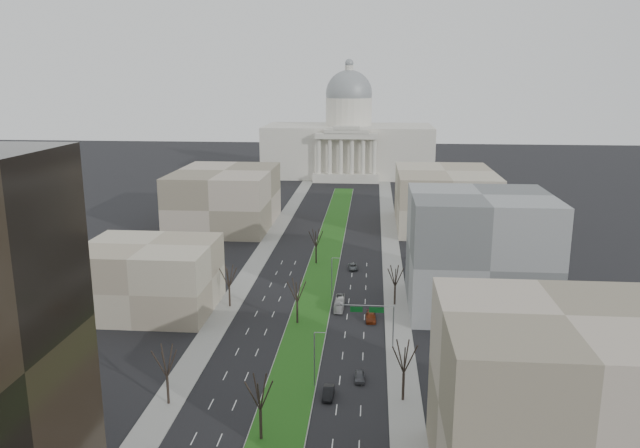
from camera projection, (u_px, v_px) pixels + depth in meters
The scene contains 25 objects.
ground at pixel (324, 264), 160.06m from camera, with size 600.00×600.00×0.00m, color black.
median at pixel (324, 265), 159.06m from camera, with size 8.00×222.03×0.20m.
sidewalk_left at pixel (236, 295), 137.26m from camera, with size 5.00×330.00×0.15m, color gray.
sidewalk_right at pixel (395, 300), 134.36m from camera, with size 5.00×330.00×0.15m, color gray.
capitol at pixel (348, 141), 301.31m from camera, with size 80.00×46.00×55.00m.
building_beige_left at pixel (149, 277), 127.25m from camera, with size 26.00×22.00×14.00m, color tan.
building_tan_right at pixel (556, 408), 69.48m from camera, with size 26.00×24.00×22.00m, color gray.
building_grey_right at pixel (479, 252), 127.33m from camera, with size 28.00×26.00×24.00m, color slate.
building_far_left at pixel (225, 198), 199.66m from camera, with size 30.00×40.00×18.00m, color gray.
building_far_right at pixel (444, 199), 198.71m from camera, with size 30.00×40.00×18.00m, color tan.
tree_left_mid at pixel (166, 360), 90.07m from camera, with size 5.40×5.40×9.72m.
tree_left_far at pixel (229, 276), 128.89m from camera, with size 5.28×5.28×9.50m.
tree_right_mid at pixel (404, 356), 91.06m from camera, with size 5.52×5.52×9.94m.
tree_right_far at pixel (395, 275), 129.98m from camera, with size 5.04×5.04×9.07m.
tree_median_a at pixel (260, 392), 81.06m from camera, with size 5.40×5.40×9.72m.
tree_median_b at pixel (297, 290), 119.83m from camera, with size 5.40×5.40×9.72m.
tree_median_c at pixel (316, 238), 158.61m from camera, with size 5.40×5.40×9.72m.
streetlamp_median_b at pixel (315, 358), 95.63m from camera, with size 1.90×0.20×9.16m.
streetlamp_median_c at pixel (332, 277), 134.40m from camera, with size 1.90×0.20×9.16m.
mast_arm_signs at pixel (378, 316), 109.09m from camera, with size 9.12×0.24×8.09m.
car_grey_near at pixel (360, 377), 98.68m from camera, with size 1.58×3.93×1.34m, color #4A4C52.
car_black at pixel (328, 393), 93.53m from camera, with size 1.57×4.51×1.49m, color black.
car_red at pixel (371, 317), 122.81m from camera, with size 2.01×4.93×1.43m, color maroon.
car_grey_far at pixel (353, 267), 155.62m from camera, with size 2.18×4.72×1.31m, color #54585C.
box_van at pixel (339, 304), 129.16m from camera, with size 1.81×7.73×2.15m, color silver.
Camera 1 is at (12.08, -32.88, 47.00)m, focal length 35.00 mm.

